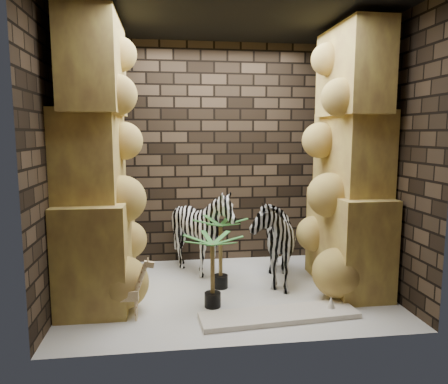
{
  "coord_description": "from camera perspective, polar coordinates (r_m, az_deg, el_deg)",
  "views": [
    {
      "loc": [
        -0.64,
        -4.54,
        1.78
      ],
      "look_at": [
        -0.01,
        0.15,
        1.12
      ],
      "focal_mm": 33.69,
      "sensor_mm": 36.0,
      "label": 1
    }
  ],
  "objects": [
    {
      "name": "wall_left",
      "position": [
        4.68,
        -21.38,
        3.96
      ],
      "size": [
        0.0,
        3.0,
        3.0
      ],
      "primitive_type": "plane",
      "rotation": [
        1.57,
        0.0,
        1.57
      ],
      "color": "black",
      "rests_on": "ground"
    },
    {
      "name": "zebra_right",
      "position": [
        5.07,
        6.36,
        -5.28
      ],
      "size": [
        0.72,
        1.13,
        1.25
      ],
      "primitive_type": "imported",
      "rotation": [
        0.0,
        0.0,
        -0.15
      ],
      "color": "white",
      "rests_on": "floor"
    },
    {
      "name": "wall_front",
      "position": [
        3.36,
        3.42,
        3.13
      ],
      "size": [
        3.5,
        0.0,
        3.5
      ],
      "primitive_type": "plane",
      "rotation": [
        -1.57,
        0.0,
        0.0
      ],
      "color": "black",
      "rests_on": "ground"
    },
    {
      "name": "ceiling",
      "position": [
        4.74,
        0.44,
        22.85
      ],
      "size": [
        3.5,
        3.5,
        0.0
      ],
      "primitive_type": "plane",
      "rotation": [
        3.14,
        0.0,
        0.0
      ],
      "color": "black",
      "rests_on": "ground"
    },
    {
      "name": "wall_right",
      "position": [
        5.14,
        20.19,
        4.33
      ],
      "size": [
        0.0,
        3.0,
        3.0
      ],
      "primitive_type": "plane",
      "rotation": [
        1.57,
        0.0,
        -1.57
      ],
      "color": "black",
      "rests_on": "ground"
    },
    {
      "name": "zebra_left",
      "position": [
        5.3,
        -3.01,
        -5.96
      ],
      "size": [
        1.11,
        1.28,
        1.02
      ],
      "primitive_type": "imported",
      "rotation": [
        0.0,
        0.0,
        -0.2
      ],
      "color": "white",
      "rests_on": "floor"
    },
    {
      "name": "floor",
      "position": [
        4.92,
        0.4,
        -13.29
      ],
      "size": [
        3.5,
        3.5,
        0.0
      ],
      "primitive_type": "plane",
      "color": "silver",
      "rests_on": "ground"
    },
    {
      "name": "rock_pillar_left",
      "position": [
        4.61,
        -17.14,
        4.1
      ],
      "size": [
        0.68,
        1.3,
        3.0
      ],
      "primitive_type": null,
      "color": "#DDC855",
      "rests_on": "floor"
    },
    {
      "name": "palm_front",
      "position": [
        4.88,
        -0.47,
        -8.23
      ],
      "size": [
        0.36,
        0.36,
        0.84
      ],
      "primitive_type": null,
      "color": "#195928",
      "rests_on": "floor"
    },
    {
      "name": "palm_back",
      "position": [
        4.38,
        -1.56,
        -10.66
      ],
      "size": [
        0.36,
        0.36,
        0.77
      ],
      "primitive_type": null,
      "color": "#195928",
      "rests_on": "floor"
    },
    {
      "name": "surfboard",
      "position": [
        4.3,
        7.51,
        -16.23
      ],
      "size": [
        1.58,
        0.51,
        0.05
      ],
      "primitive_type": "cube",
      "rotation": [
        0.0,
        0.0,
        0.08
      ],
      "color": "silver",
      "rests_on": "floor"
    },
    {
      "name": "wall_back",
      "position": [
        5.83,
        -1.32,
        5.19
      ],
      "size": [
        3.5,
        0.0,
        3.5
      ],
      "primitive_type": "plane",
      "rotation": [
        1.57,
        0.0,
        0.0
      ],
      "color": "black",
      "rests_on": "ground"
    },
    {
      "name": "rock_pillar_right",
      "position": [
        4.99,
        16.83,
        4.38
      ],
      "size": [
        0.58,
        1.25,
        3.0
      ],
      "primitive_type": null,
      "color": "#DDC855",
      "rests_on": "floor"
    },
    {
      "name": "giraffe_toy",
      "position": [
        4.21,
        -13.02,
        -12.65
      ],
      "size": [
        0.33,
        0.12,
        0.63
      ],
      "primitive_type": null,
      "rotation": [
        0.0,
        0.0,
        -0.04
      ],
      "color": "beige",
      "rests_on": "floor"
    }
  ]
}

